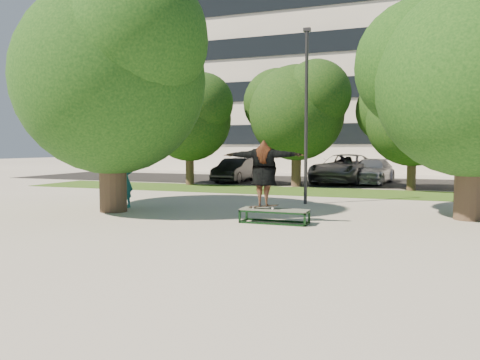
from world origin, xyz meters
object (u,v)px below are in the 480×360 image
at_px(tree_left, 110,69).
at_px(bystander, 124,179).
at_px(grind_box, 274,216).
at_px(tree_right, 469,71).
at_px(lamppost, 306,114).
at_px(car_dark, 235,170).
at_px(car_silver_a, 241,168).
at_px(car_silver_b, 372,171).
at_px(car_grey, 345,169).

bearing_deg(tree_left, bystander, 101.53).
bearing_deg(tree_left, grind_box, -5.37).
xyz_separation_m(tree_right, grind_box, (-4.79, -2.50, -3.90)).
distance_m(tree_left, lamppost, 6.70).
distance_m(tree_right, car_dark, 15.66).
bearing_deg(car_silver_a, lamppost, -53.73).
xyz_separation_m(lamppost, car_silver_b, (1.44, 10.39, -2.47)).
relative_size(car_dark, car_grey, 0.71).
relative_size(lamppost, bystander, 3.25).
xyz_separation_m(car_grey, car_silver_b, (1.42, 0.23, -0.13)).
xyz_separation_m(tree_right, car_grey, (-4.90, 12.08, -3.29)).
bearing_deg(lamppost, tree_right, -21.28).
xyz_separation_m(grind_box, car_grey, (-0.11, 14.58, 0.61)).
relative_size(bystander, car_grey, 0.33).
distance_m(car_silver_a, car_dark, 1.90).
bearing_deg(tree_right, car_dark, 135.58).
bearing_deg(car_silver_a, tree_left, -80.38).
distance_m(car_silver_a, car_grey, 6.35).
relative_size(grind_box, car_silver_a, 0.41).
relative_size(tree_left, lamppost, 1.16).
bearing_deg(grind_box, car_dark, 114.90).
distance_m(bystander, car_dark, 11.79).
relative_size(tree_right, car_silver_b, 1.40).
bearing_deg(tree_left, car_dark, 93.19).
bearing_deg(car_silver_a, car_silver_b, 3.68).
bearing_deg(car_grey, tree_left, -99.51).
xyz_separation_m(tree_left, tree_right, (10.21, 1.99, -0.33)).
xyz_separation_m(bystander, car_grey, (5.50, 13.15, -0.14)).
relative_size(lamppost, car_silver_b, 1.31).
xyz_separation_m(bystander, car_silver_b, (6.92, 13.39, -0.26)).
relative_size(lamppost, car_grey, 1.06).
relative_size(tree_left, tree_right, 1.09).
xyz_separation_m(lamppost, car_grey, (0.02, 10.16, -2.35)).
relative_size(bystander, car_silver_a, 0.43).
distance_m(lamppost, car_grey, 10.43).
relative_size(grind_box, car_dark, 0.44).
height_order(grind_box, car_silver_a, car_silver_a).
xyz_separation_m(lamppost, bystander, (-5.48, -2.99, -2.21)).
bearing_deg(car_silver_b, tree_right, -66.00).
relative_size(tree_right, car_grey, 1.13).
height_order(tree_left, car_grey, tree_left).
distance_m(lamppost, car_silver_b, 10.78).
bearing_deg(car_silver_b, car_grey, -162.52).
distance_m(tree_left, car_silver_a, 15.05).
xyz_separation_m(car_silver_a, car_silver_b, (7.76, -0.26, -0.07)).
height_order(lamppost, grind_box, lamppost).
height_order(car_silver_a, car_dark, car_silver_a).
relative_size(car_silver_a, car_dark, 1.07).
height_order(tree_right, lamppost, tree_right).
height_order(car_grey, car_silver_b, car_grey).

